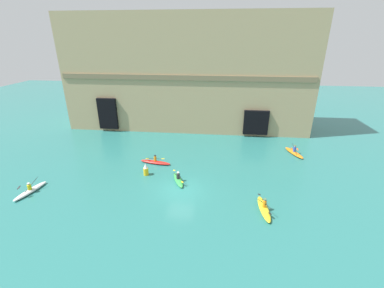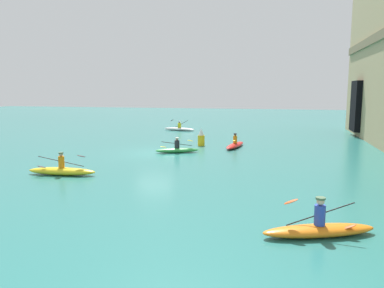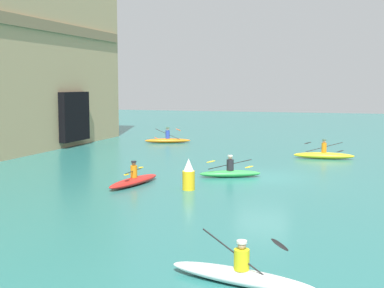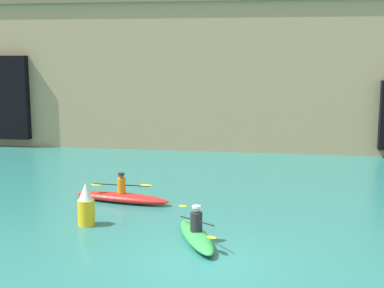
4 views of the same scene
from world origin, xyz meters
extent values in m
plane|color=#28706B|center=(0.00, 0.00, 0.00)|extent=(120.00, 120.00, 0.00)
cube|color=black|center=(-13.22, 15.08, 2.76)|extent=(2.81, 0.70, 4.61)
ellipsoid|color=green|center=(-0.43, 1.48, 0.16)|extent=(1.71, 2.97, 0.33)
cylinder|color=#232328|center=(-0.43, 1.48, 0.59)|extent=(0.34, 0.34, 0.52)
sphere|color=tan|center=(-0.43, 1.48, 0.95)|extent=(0.19, 0.19, 0.19)
cylinder|color=silver|center=(-0.43, 1.48, 1.02)|extent=(0.24, 0.24, 0.06)
cylinder|color=black|center=(-0.43, 1.48, 0.62)|extent=(1.22, 1.84, 0.41)
ellipsoid|color=yellow|center=(-0.96, 2.29, 0.78)|extent=(0.39, 0.47, 0.12)
ellipsoid|color=yellow|center=(0.09, 0.68, 0.45)|extent=(0.39, 0.47, 0.12)
ellipsoid|color=red|center=(-3.64, 5.06, 0.17)|extent=(3.66, 1.31, 0.33)
cylinder|color=orange|center=(-3.64, 5.06, 0.60)|extent=(0.30, 0.30, 0.53)
sphere|color=brown|center=(-3.64, 5.06, 0.96)|extent=(0.19, 0.19, 0.19)
cylinder|color=#232328|center=(-3.64, 5.06, 1.03)|extent=(0.24, 0.24, 0.06)
cylinder|color=black|center=(-3.64, 5.06, 0.62)|extent=(2.01, 0.13, 0.08)
ellipsoid|color=yellow|center=(-2.76, 5.10, 0.64)|extent=(0.45, 0.20, 0.06)
ellipsoid|color=yellow|center=(-4.52, 5.02, 0.61)|extent=(0.45, 0.20, 0.06)
cylinder|color=yellow|center=(-3.99, 2.42, 0.40)|extent=(0.52, 0.52, 0.80)
cone|color=white|center=(-3.99, 2.42, 1.06)|extent=(0.44, 0.44, 0.52)
camera|label=1|loc=(3.38, -20.44, 13.36)|focal=24.00mm
camera|label=2|loc=(23.79, 8.27, 4.27)|focal=35.00mm
camera|label=3|loc=(-24.97, -4.37, 4.41)|focal=50.00mm
camera|label=4|loc=(1.66, -12.69, 5.28)|focal=50.00mm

